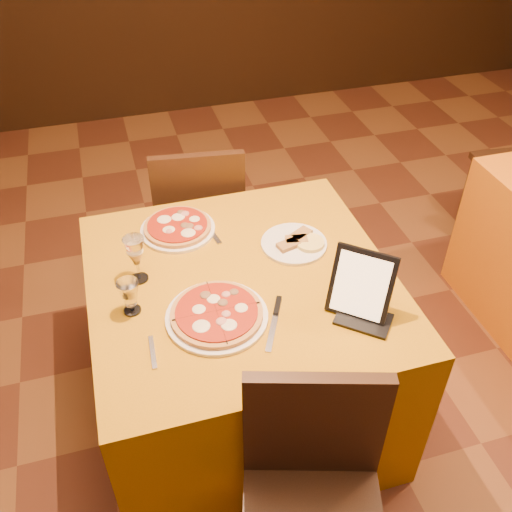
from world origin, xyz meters
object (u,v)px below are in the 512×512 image
object	(u,v)px
chair_main_far	(199,216)
wine_glass	(136,259)
main_table	(243,347)
water_glass	(130,297)
pizza_far	(178,228)
tablet	(361,285)
pizza_near	(217,315)

from	to	relation	value
chair_main_far	wine_glass	distance (m)	0.91
main_table	wine_glass	bearing A→B (deg)	164.45
main_table	water_glass	xyz separation A→B (m)	(-0.40, -0.06, 0.44)
main_table	pizza_far	world-z (taller)	pizza_far
main_table	tablet	distance (m)	0.66
wine_glass	water_glass	xyz separation A→B (m)	(-0.04, -0.16, -0.03)
pizza_far	water_glass	size ratio (longest dim) A/B	2.30
main_table	tablet	world-z (taller)	tablet
pizza_near	wine_glass	size ratio (longest dim) A/B	1.83
pizza_far	wine_glass	xyz separation A→B (m)	(-0.19, -0.25, 0.08)
main_table	water_glass	bearing A→B (deg)	-171.88
water_glass	tablet	bearing A→B (deg)	-16.00
chair_main_far	tablet	world-z (taller)	tablet
chair_main_far	tablet	xyz separation A→B (m)	(0.34, -1.11, 0.41)
pizza_near	tablet	xyz separation A→B (m)	(0.47, -0.10, 0.10)
main_table	tablet	bearing A→B (deg)	-38.49
tablet	chair_main_far	bearing A→B (deg)	147.46
pizza_far	wine_glass	size ratio (longest dim) A/B	1.58
main_table	water_glass	distance (m)	0.60
tablet	main_table	bearing A→B (deg)	-178.08
water_glass	tablet	distance (m)	0.77
pizza_far	tablet	size ratio (longest dim) A/B	1.23
wine_glass	tablet	bearing A→B (deg)	-27.93
pizza_near	tablet	distance (m)	0.49
wine_glass	main_table	bearing A→B (deg)	-15.55
pizza_near	pizza_far	bearing A→B (deg)	94.39
wine_glass	water_glass	bearing A→B (deg)	-106.04
water_glass	tablet	size ratio (longest dim) A/B	0.53
main_table	pizza_far	distance (m)	0.55
main_table	water_glass	size ratio (longest dim) A/B	8.46
pizza_near	water_glass	distance (m)	0.30
main_table	pizza_near	distance (m)	0.45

